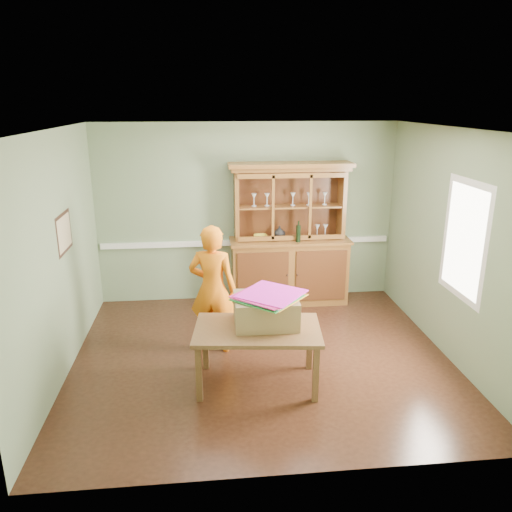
{
  "coord_description": "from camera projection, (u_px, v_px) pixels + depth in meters",
  "views": [
    {
      "loc": [
        -0.63,
        -5.38,
        2.99
      ],
      "look_at": [
        -0.03,
        0.4,
        1.17
      ],
      "focal_mm": 35.0,
      "sensor_mm": 36.0,
      "label": 1
    }
  ],
  "objects": [
    {
      "name": "wall_left",
      "position": [
        58.0,
        257.0,
        5.44
      ],
      "size": [
        0.0,
        4.0,
        4.0
      ],
      "primitive_type": "plane",
      "rotation": [
        1.57,
        0.0,
        1.57
      ],
      "color": "gray",
      "rests_on": "floor"
    },
    {
      "name": "person",
      "position": [
        213.0,
        289.0,
        6.06
      ],
      "size": [
        0.66,
        0.51,
        1.6
      ],
      "primitive_type": "imported",
      "rotation": [
        0.0,
        0.0,
        2.9
      ],
      "color": "orange",
      "rests_on": "floor"
    },
    {
      "name": "ceiling",
      "position": [
        263.0,
        129.0,
        5.26
      ],
      "size": [
        4.5,
        4.5,
        0.0
      ],
      "primitive_type": "plane",
      "rotation": [
        3.14,
        0.0,
        0.0
      ],
      "color": "white",
      "rests_on": "wall_back"
    },
    {
      "name": "wall_front",
      "position": [
        293.0,
        327.0,
        3.76
      ],
      "size": [
        4.5,
        0.0,
        4.5
      ],
      "primitive_type": "plane",
      "rotation": [
        -1.57,
        0.0,
        0.0
      ],
      "color": "gray",
      "rests_on": "floor"
    },
    {
      "name": "china_hutch",
      "position": [
        289.0,
        255.0,
        7.57
      ],
      "size": [
        1.81,
        0.6,
        2.13
      ],
      "color": "brown",
      "rests_on": "floor"
    },
    {
      "name": "framed_map",
      "position": [
        65.0,
        233.0,
        5.67
      ],
      "size": [
        0.03,
        0.6,
        0.46
      ],
      "color": "#331E14",
      "rests_on": "wall_left"
    },
    {
      "name": "kite_stack",
      "position": [
        270.0,
        296.0,
        5.28
      ],
      "size": [
        0.83,
        0.83,
        0.05
      ],
      "rotation": [
        0.0,
        0.0,
        0.86
      ],
      "color": "orange",
      "rests_on": "cardboard_box"
    },
    {
      "name": "wall_back",
      "position": [
        247.0,
        213.0,
        7.56
      ],
      "size": [
        4.5,
        0.0,
        4.5
      ],
      "primitive_type": "plane",
      "rotation": [
        1.57,
        0.0,
        0.0
      ],
      "color": "gray",
      "rests_on": "floor"
    },
    {
      "name": "chair_rail",
      "position": [
        247.0,
        242.0,
        7.67
      ],
      "size": [
        4.41,
        0.05,
        0.08
      ],
      "primitive_type": "cube",
      "color": "white",
      "rests_on": "wall_back"
    },
    {
      "name": "floor",
      "position": [
        262.0,
        357.0,
        6.06
      ],
      "size": [
        4.5,
        4.5,
        0.0
      ],
      "primitive_type": "plane",
      "color": "#432415",
      "rests_on": "ground"
    },
    {
      "name": "wall_right",
      "position": [
        451.0,
        246.0,
        5.88
      ],
      "size": [
        0.0,
        4.0,
        4.0
      ],
      "primitive_type": "plane",
      "rotation": [
        1.57,
        0.0,
        -1.57
      ],
      "color": "gray",
      "rests_on": "floor"
    },
    {
      "name": "window_panel",
      "position": [
        464.0,
        240.0,
        5.55
      ],
      "size": [
        0.03,
        0.96,
        1.36
      ],
      "color": "white",
      "rests_on": "wall_right"
    },
    {
      "name": "dining_table",
      "position": [
        257.0,
        335.0,
        5.33
      ],
      "size": [
        1.42,
        0.95,
        0.67
      ],
      "rotation": [
        0.0,
        0.0,
        -0.11
      ],
      "color": "brown",
      "rests_on": "floor"
    },
    {
      "name": "cardboard_box",
      "position": [
        266.0,
        310.0,
        5.37
      ],
      "size": [
        0.68,
        0.55,
        0.31
      ],
      "primitive_type": "cube",
      "rotation": [
        0.0,
        0.0,
        -0.01
      ],
      "color": "olive",
      "rests_on": "dining_table"
    }
  ]
}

